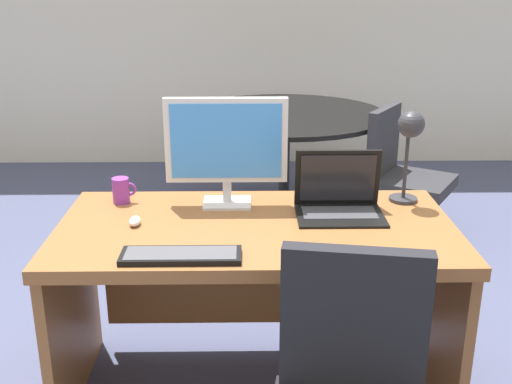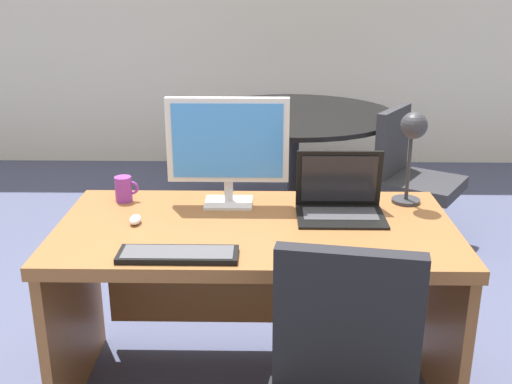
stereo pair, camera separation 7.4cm
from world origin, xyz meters
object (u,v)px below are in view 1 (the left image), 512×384
Objects in this scene: keyboard at (181,255)px; meeting_chair_near at (404,189)px; coffee_mug at (122,190)px; meeting_table at (284,137)px; mouse at (135,221)px; desk at (256,266)px; monitor at (226,144)px; desk_lamp at (410,137)px; laptop at (338,194)px.

meeting_chair_near is (1.25, 1.86, -0.41)m from keyboard.
coffee_mug is 1.96m from meeting_table.
desk is at bearing 5.16° from mouse.
desk is 0.52m from mouse.
monitor is 0.48m from mouse.
keyboard is at bearing -149.06° from desk_lamp.
mouse is (-0.47, -0.04, 0.21)m from desk.
desk is at bearing -163.69° from laptop.
meeting_table is at bearing 78.98° from monitor.
laptop is 0.91m from coffee_mug.
coffee_mug is at bearing 179.02° from desk_lamp.
monitor reaches higher than desk.
desk_lamp reaches higher than mouse.
keyboard is 1.08m from desk_lamp.
mouse is at bearing -167.83° from desk_lamp.
meeting_table is at bearing 147.70° from meeting_chair_near.
coffee_mug is at bearing 172.58° from laptop.
monitor is 1.26× the size of desk_lamp.
monitor is at bearing -101.02° from meeting_table.
desk is 14.24× the size of coffee_mug.
meeting_chair_near is at bearing 75.18° from desk_lamp.
desk is at bearing -20.90° from coffee_mug.
monitor reaches higher than mouse.
desk_lamp reaches higher than laptop.
desk_lamp reaches higher than meeting_table.
laptop is 0.38m from desk_lamp.
desk is at bearing 52.60° from keyboard.
mouse is at bearing 124.69° from keyboard.
mouse is 0.71× the size of coffee_mug.
desk is at bearing -123.01° from meeting_chair_near.
keyboard is (-0.14, -0.53, -0.25)m from monitor.
keyboard is 0.64m from coffee_mug.
desk is 0.82m from desk_lamp.
meeting_chair_near reaches higher than keyboard.
monitor is (-0.12, 0.18, 0.46)m from desk.
laptop is 0.88× the size of desk_lamp.
desk is 0.51m from monitor.
meeting_chair_near is (0.65, 1.42, -0.47)m from laptop.
monitor is 0.50m from laptop.
monitor is 1.85m from meeting_chair_near.
mouse reaches higher than keyboard.
desk_lamp is (0.90, 0.54, 0.28)m from keyboard.
desk is 4.42× the size of laptop.
desk is at bearing -96.68° from meeting_table.
desk is 3.74× the size of keyboard.
monitor is 4.62× the size of coffee_mug.
meeting_chair_near is at bearing 50.36° from monitor.
monitor is at bearing -129.64° from meeting_chair_near.
monitor reaches higher than laptop.
keyboard is 1.04× the size of desk_lamp.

